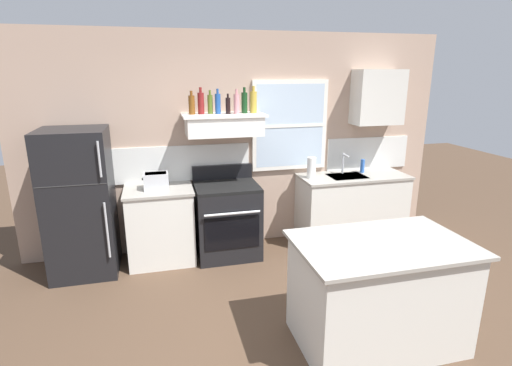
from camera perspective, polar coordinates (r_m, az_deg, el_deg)
name	(u,v)px	position (r m, az deg, el deg)	size (l,w,h in m)	color
ground_plane	(297,345)	(3.64, 5.85, -22.15)	(16.00, 16.00, 0.00)	#4C3828
back_wall	(242,142)	(5.10, -1.97, 5.86)	(5.40, 0.11, 2.70)	tan
refrigerator	(80,203)	(4.81, -23.93, -2.65)	(0.70, 0.72, 1.64)	black
counter_left_of_stove	(161,225)	(4.91, -13.51, -5.85)	(0.79, 0.63, 0.91)	silver
toaster	(156,181)	(4.73, -14.14, 0.31)	(0.30, 0.20, 0.19)	silver
stove_range	(227,219)	(4.94, -4.16, -5.21)	(0.76, 0.69, 1.09)	black
range_hood_shelf	(224,124)	(4.74, -4.65, 8.38)	(0.96, 0.52, 0.24)	white
bottle_amber_wine	(192,105)	(4.72, -9.21, 11.05)	(0.07, 0.07, 0.27)	brown
bottle_red_label_wine	(201,103)	(4.73, -7.91, 11.31)	(0.07, 0.07, 0.31)	maroon
bottle_olive_oil_square	(210,104)	(4.76, -6.59, 11.20)	(0.06, 0.06, 0.27)	#4C601E
bottle_blue_liqueur	(218,103)	(4.73, -5.49, 11.29)	(0.07, 0.07, 0.29)	#1E478C
bottle_balsamic_dark	(228,105)	(4.72, -4.04, 11.03)	(0.06, 0.06, 0.23)	black
bottle_rose_pink	(237,104)	(4.73, -2.79, 11.32)	(0.07, 0.07, 0.28)	#C67F84
bottle_dark_green_wine	(244,102)	(4.79, -1.67, 11.49)	(0.07, 0.07, 0.30)	#143819
bottle_champagne_gold_foil	(253,102)	(4.81, -0.37, 11.57)	(0.08, 0.08, 0.31)	#B29333
counter_right_with_sink	(351,208)	(5.51, 13.48, -3.45)	(1.43, 0.63, 0.91)	silver
sink_faucet	(344,161)	(5.37, 12.49, 3.10)	(0.03, 0.17, 0.28)	silver
paper_towel_roll	(311,168)	(5.10, 7.95, 2.18)	(0.11, 0.11, 0.27)	white
dish_soap_bottle	(362,166)	(5.53, 15.03, 2.37)	(0.06, 0.06, 0.18)	blue
kitchen_island	(378,292)	(3.57, 17.13, -14.78)	(1.40, 0.90, 0.91)	silver
upper_cabinet_right	(378,97)	(5.52, 17.08, 11.68)	(0.64, 0.32, 0.70)	silver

